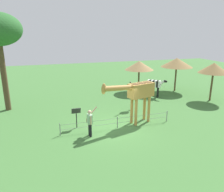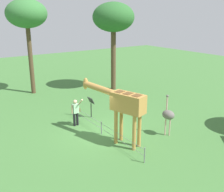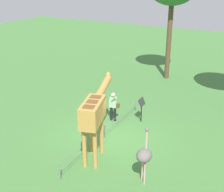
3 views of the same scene
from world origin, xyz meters
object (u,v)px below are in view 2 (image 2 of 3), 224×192
Objects in this scene: tree_east at (113,18)px; tree_northeast at (27,15)px; giraffe at (122,104)px; info_sign at (91,103)px; visitor at (76,111)px; ostrich at (168,115)px.

tree_east is 6.68m from tree_northeast.
giraffe is 2.88× the size of info_sign.
visitor is (3.27, 0.90, -1.20)m from giraffe.
info_sign is at bearing -6.79° from giraffe.
ostrich is (-0.69, -2.52, -0.92)m from giraffe.
ostrich is at bearing -155.57° from info_sign.
visitor is at bearing 15.35° from giraffe.
tree_east is at bearing -32.47° from giraffe.
giraffe is 1.69× the size of ostrich.
giraffe is 11.94m from tree_northeast.
giraffe is 0.52× the size of tree_northeast.
tree_east reaches higher than visitor.
giraffe is 4.04m from info_sign.
ostrich is 0.31× the size of tree_east.
info_sign is (-7.36, -1.17, -5.20)m from tree_northeast.
tree_northeast reaches higher than ostrich.
visitor is 0.76× the size of ostrich.
tree_northeast reaches higher than info_sign.
tree_east is at bearing -114.66° from tree_northeast.
visitor is 9.51m from tree_east.
giraffe is 3.59m from visitor.
info_sign is (3.84, -0.46, -1.15)m from giraffe.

